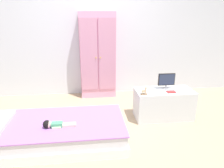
% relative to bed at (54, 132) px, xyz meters
% --- Properties ---
extents(ground_plane, '(10.00, 10.00, 0.02)m').
position_rel_bed_xyz_m(ground_plane, '(0.59, 0.16, -0.15)').
color(ground_plane, tan).
extents(back_wall, '(6.40, 0.05, 2.70)m').
position_rel_bed_xyz_m(back_wall, '(0.59, 1.74, 1.21)').
color(back_wall, silver).
rests_on(back_wall, ground_plane).
extents(bed, '(1.81, 0.89, 0.28)m').
position_rel_bed_xyz_m(bed, '(0.00, 0.00, 0.00)').
color(bed, white).
rests_on(bed, ground_plane).
extents(doll, '(0.39, 0.13, 0.10)m').
position_rel_bed_xyz_m(doll, '(0.03, -0.13, 0.18)').
color(doll, '#4CA375').
rests_on(doll, bed).
extents(wardrobe, '(0.67, 0.31, 1.63)m').
position_rel_bed_xyz_m(wardrobe, '(0.66, 1.55, 0.68)').
color(wardrobe, '#E599BC').
rests_on(wardrobe, ground_plane).
extents(tv_stand, '(0.89, 0.42, 0.46)m').
position_rel_bed_xyz_m(tv_stand, '(1.63, 0.48, 0.09)').
color(tv_stand, silver).
rests_on(tv_stand, ground_plane).
extents(tv_monitor, '(0.26, 0.10, 0.25)m').
position_rel_bed_xyz_m(tv_monitor, '(1.67, 0.55, 0.46)').
color(tv_monitor, '#99999E').
rests_on(tv_monitor, tv_stand).
extents(rocking_horse_toy, '(0.10, 0.04, 0.12)m').
position_rel_bed_xyz_m(rocking_horse_toy, '(1.27, 0.35, 0.38)').
color(rocking_horse_toy, '#8E6642').
rests_on(rocking_horse_toy, tv_stand).
extents(book_red, '(0.13, 0.08, 0.02)m').
position_rel_bed_xyz_m(book_red, '(1.69, 0.39, 0.33)').
color(book_red, '#CC3838').
rests_on(book_red, tv_stand).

